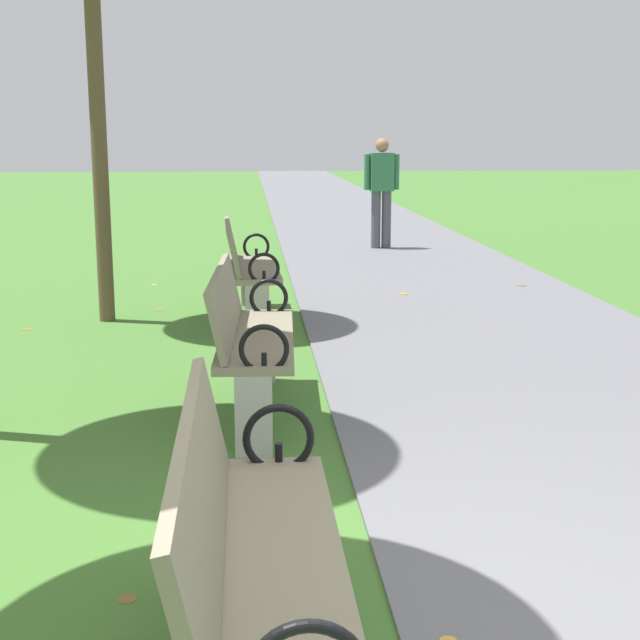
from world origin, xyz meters
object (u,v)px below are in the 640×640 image
park_bench_3 (248,268)px  pedestrian_walking (382,187)px  park_bench_1 (251,559)px  park_bench_2 (248,337)px

park_bench_3 → pedestrian_walking: pedestrian_walking is taller
park_bench_1 → park_bench_2: bearing=90.0°
park_bench_1 → park_bench_3: size_ratio=0.99×
pedestrian_walking → park_bench_1: bearing=-100.3°
park_bench_2 → pedestrian_walking: pedestrian_walking is taller
park_bench_3 → pedestrian_walking: 5.52m
park_bench_1 → park_bench_3: 5.87m
park_bench_2 → park_bench_3: size_ratio=1.00×
park_bench_2 → pedestrian_walking: (2.00, 8.04, 0.44)m
park_bench_3 → park_bench_2: bearing=-90.0°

